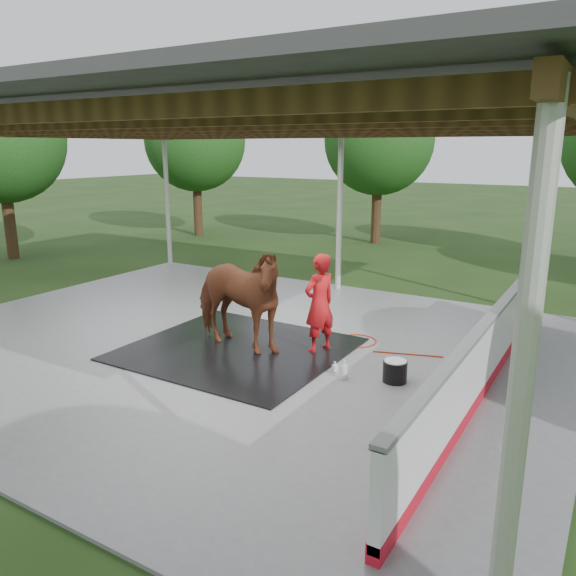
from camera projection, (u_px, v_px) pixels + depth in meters
The scene contains 12 objects.
ground at pixel (226, 343), 10.45m from camera, with size 100.00×100.00×0.00m, color #1E3814.
concrete_slab at pixel (226, 342), 10.44m from camera, with size 12.00×10.00×0.05m, color slate.
pavilion_structure at pixel (220, 122), 9.48m from camera, with size 12.60×10.60×4.05m.
dasher_board at pixel (483, 360), 8.00m from camera, with size 0.16×8.00×1.15m.
tree_belt at pixel (264, 134), 10.12m from camera, with size 28.00×28.00×5.80m.
rubber_mat at pixel (237, 349), 9.98m from camera, with size 3.63×3.40×0.03m, color black.
horse at pixel (236, 298), 9.75m from camera, with size 1.00×2.21×1.86m, color brown.
handler at pixel (319, 303), 9.70m from camera, with size 0.64×0.42×1.75m, color red.
wash_bucket at pixel (395, 371), 8.59m from camera, with size 0.37×0.37×0.34m.
soap_bottle_a at pixel (344, 370), 8.67m from camera, with size 0.12×0.12×0.31m, color silver.
soap_bottle_b at pixel (335, 366), 9.00m from camera, with size 0.08×0.08×0.17m, color #338CD8.
hose_coil at pixel (342, 341), 10.40m from camera, with size 2.51×1.05×0.02m.
Camera 1 is at (6.08, -7.87, 3.55)m, focal length 35.00 mm.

